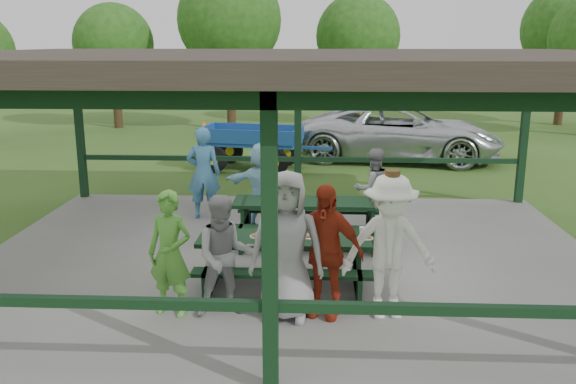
# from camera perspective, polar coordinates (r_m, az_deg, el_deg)

# --- Properties ---
(ground) EXTENTS (90.00, 90.00, 0.00)m
(ground) POSITION_cam_1_polar(r_m,az_deg,el_deg) (9.89, 0.12, -6.76)
(ground) COLOR #38581B
(ground) RESTS_ON ground
(concrete_slab) EXTENTS (10.00, 8.00, 0.10)m
(concrete_slab) POSITION_cam_1_polar(r_m,az_deg,el_deg) (9.88, 0.12, -6.49)
(concrete_slab) COLOR slate
(concrete_slab) RESTS_ON ground
(pavilion_structure) EXTENTS (10.60, 8.60, 3.24)m
(pavilion_structure) POSITION_cam_1_polar(r_m,az_deg,el_deg) (9.26, 0.13, 11.90)
(pavilion_structure) COLOR black
(pavilion_structure) RESTS_ON concrete_slab
(picnic_table_near) EXTENTS (2.40, 1.39, 0.75)m
(picnic_table_near) POSITION_cam_1_polar(r_m,az_deg,el_deg) (8.57, -0.33, -6.03)
(picnic_table_near) COLOR black
(picnic_table_near) RESTS_ON concrete_slab
(picnic_table_far) EXTENTS (2.53, 1.39, 0.75)m
(picnic_table_far) POSITION_cam_1_polar(r_m,az_deg,el_deg) (10.46, 1.84, -2.31)
(picnic_table_far) COLOR black
(picnic_table_far) RESTS_ON concrete_slab
(table_setting) EXTENTS (2.30, 0.45, 0.10)m
(table_setting) POSITION_cam_1_polar(r_m,az_deg,el_deg) (8.48, -0.09, -4.01)
(table_setting) COLOR white
(table_setting) RESTS_ON picnic_table_near
(contestant_green) EXTENTS (0.66, 0.52, 1.61)m
(contestant_green) POSITION_cam_1_polar(r_m,az_deg,el_deg) (7.82, -10.98, -5.67)
(contestant_green) COLOR #56A339
(contestant_green) RESTS_ON concrete_slab
(contestant_grey_left) EXTENTS (0.88, 0.76, 1.57)m
(contestant_grey_left) POSITION_cam_1_polar(r_m,az_deg,el_deg) (7.70, -5.92, -5.99)
(contestant_grey_left) COLOR #9B9B9E
(contestant_grey_left) RESTS_ON concrete_slab
(contestant_grey_mid) EXTENTS (0.96, 0.66, 1.89)m
(contestant_grey_mid) POSITION_cam_1_polar(r_m,az_deg,el_deg) (7.52, -0.10, -5.08)
(contestant_grey_mid) COLOR gray
(contestant_grey_mid) RESTS_ON concrete_slab
(contestant_red) EXTENTS (1.09, 0.73, 1.71)m
(contestant_red) POSITION_cam_1_polar(r_m,az_deg,el_deg) (7.63, 3.43, -5.52)
(contestant_red) COLOR #A32D17
(contestant_red) RESTS_ON concrete_slab
(contestant_white_fedora) EXTENTS (1.26, 0.82, 1.89)m
(contestant_white_fedora) POSITION_cam_1_polar(r_m,az_deg,el_deg) (7.66, 9.46, -5.09)
(contestant_white_fedora) COLOR white
(contestant_white_fedora) RESTS_ON concrete_slab
(spectator_lblue) EXTENTS (1.56, 0.71, 1.62)m
(spectator_lblue) POSITION_cam_1_polar(r_m,az_deg,el_deg) (11.28, -2.40, 0.66)
(spectator_lblue) COLOR #98D3EC
(spectator_lblue) RESTS_ON concrete_slab
(spectator_blue) EXTENTS (0.68, 0.46, 1.80)m
(spectator_blue) POSITION_cam_1_polar(r_m,az_deg,el_deg) (11.99, -7.90, 1.78)
(spectator_blue) COLOR teal
(spectator_blue) RESTS_ON concrete_slab
(spectator_grey) EXTENTS (0.88, 0.77, 1.51)m
(spectator_grey) POSITION_cam_1_polar(r_m,az_deg,el_deg) (11.31, 7.97, 0.29)
(spectator_grey) COLOR gray
(spectator_grey) RESTS_ON concrete_slab
(pickup_truck) EXTENTS (6.36, 3.69, 1.67)m
(pickup_truck) POSITION_cam_1_polar(r_m,az_deg,el_deg) (18.67, 10.42, 5.48)
(pickup_truck) COLOR silver
(pickup_truck) RESTS_ON ground
(farm_trailer) EXTENTS (3.71, 2.01, 1.29)m
(farm_trailer) POSITION_cam_1_polar(r_m,az_deg,el_deg) (17.12, -3.41, 4.27)
(farm_trailer) COLOR navy
(farm_trailer) RESTS_ON ground
(tree_far_left) EXTENTS (3.22, 3.22, 5.03)m
(tree_far_left) POSITION_cam_1_polar(r_m,az_deg,el_deg) (26.34, -16.02, 13.17)
(tree_far_left) COLOR #2F2013
(tree_far_left) RESTS_ON ground
(tree_left) EXTENTS (4.07, 4.07, 6.36)m
(tree_left) POSITION_cam_1_polar(r_m,az_deg,el_deg) (24.87, -5.50, 15.70)
(tree_left) COLOR #2F2013
(tree_left) RESTS_ON ground
(tree_mid) EXTENTS (3.50, 3.50, 5.47)m
(tree_mid) POSITION_cam_1_polar(r_m,az_deg,el_deg) (26.27, 6.58, 14.25)
(tree_mid) COLOR #2F2013
(tree_mid) RESTS_ON ground
(tree_far_right) EXTENTS (3.77, 3.77, 5.89)m
(tree_far_right) POSITION_cam_1_polar(r_m,az_deg,el_deg) (28.79, 24.69, 13.65)
(tree_far_right) COLOR #2F2013
(tree_far_right) RESTS_ON ground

